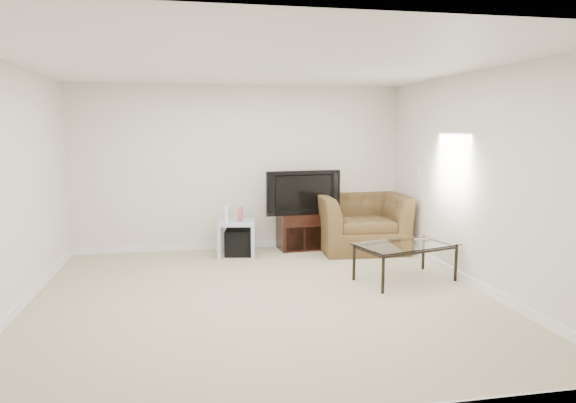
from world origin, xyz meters
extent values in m
plane|color=tan|center=(0.00, 0.00, 0.00)|extent=(5.00, 5.00, 0.00)
plane|color=white|center=(0.00, 0.00, 2.50)|extent=(5.00, 5.00, 0.00)
cube|color=silver|center=(0.00, 2.50, 1.25)|extent=(5.00, 0.02, 2.50)
cube|color=silver|center=(-2.50, 0.00, 1.25)|extent=(0.02, 5.00, 2.50)
cube|color=silver|center=(2.50, 0.00, 1.25)|extent=(0.02, 5.00, 2.50)
cube|color=white|center=(-1.40, 2.49, 1.25)|extent=(0.12, 0.02, 0.12)
cube|color=white|center=(2.49, 1.60, 1.25)|extent=(0.02, 0.09, 0.13)
cube|color=white|center=(2.49, 1.30, 0.30)|extent=(0.02, 0.08, 0.12)
cube|color=black|center=(0.90, 2.24, 0.47)|extent=(0.41, 0.30, 0.05)
imported|color=black|center=(0.90, 2.25, 0.89)|extent=(1.09, 0.33, 0.67)
cube|color=black|center=(-0.08, 2.07, 0.18)|extent=(0.44, 0.44, 0.38)
cube|color=white|center=(-0.24, 2.04, 0.63)|extent=(0.08, 0.18, 0.23)
cube|color=#CC4C4C|center=(-0.05, 2.02, 0.61)|extent=(0.09, 0.16, 0.20)
imported|color=brown|center=(1.79, 2.05, 0.57)|extent=(1.36, 0.92, 1.15)
cube|color=#B2B2B7|center=(2.08, 0.54, 0.47)|extent=(0.19, 0.06, 0.02)
camera|label=1|loc=(-0.74, -5.33, 1.85)|focal=32.00mm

